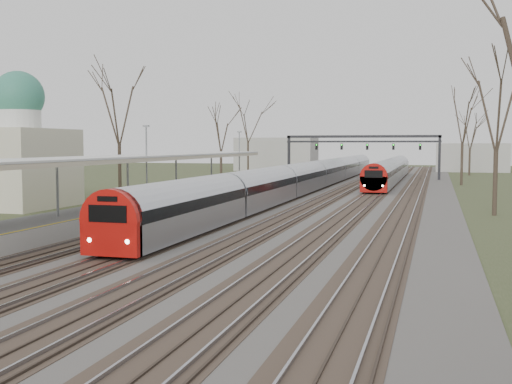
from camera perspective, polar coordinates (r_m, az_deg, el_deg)
track_bed at (r=59.64m, az=6.13°, el=-0.35°), size 24.00×160.00×0.22m
platform at (r=45.61m, az=-9.29°, el=-1.25°), size 3.50×69.00×1.00m
canopy at (r=41.37m, az=-12.01°, el=2.91°), size 4.10×50.00×3.11m
dome_building at (r=52.47m, az=-21.74°, el=2.74°), size 10.00×8.00×10.30m
signal_gantry at (r=89.15m, az=9.42°, el=4.26°), size 21.00×0.59×6.08m
tree_west_far at (r=58.44m, az=-12.10°, el=7.29°), size 5.50×5.50×11.33m
tree_east_far at (r=45.82m, az=20.65°, el=7.06°), size 5.00×5.00×10.30m
train_near at (r=69.23m, az=5.18°, el=1.47°), size 2.62×90.21×3.05m
train_far at (r=83.52m, az=11.86°, el=1.87°), size 2.62×45.21×3.05m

